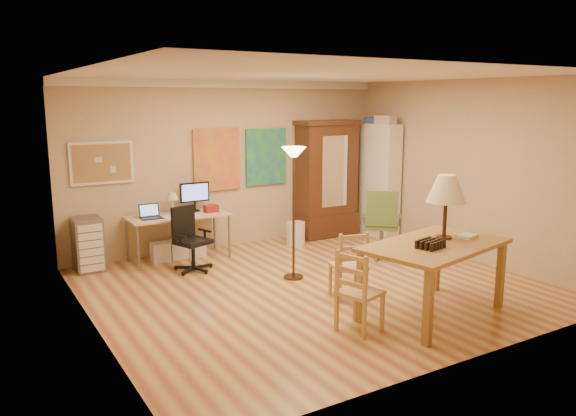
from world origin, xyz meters
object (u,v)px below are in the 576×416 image
armoire (327,186)px  office_chair_green (381,239)px  office_chair_black (192,254)px  bookshelf (380,181)px  computer_desk (180,232)px  dining_table (439,228)px

armoire → office_chair_green: bearing=-93.3°
office_chair_black → office_chair_green: bearing=-17.4°
bookshelf → office_chair_black: bearing=-175.6°
computer_desk → bookshelf: bearing=-6.2°
dining_table → office_chair_green: (0.95, 2.08, -0.71)m
office_chair_green → armoire: armoire is taller
office_chair_black → bookshelf: size_ratio=0.46×
armoire → office_chair_black: bearing=-165.2°
office_chair_green → armoire: size_ratio=0.52×
computer_desk → armoire: size_ratio=0.74×
office_chair_green → bookshelf: size_ratio=0.54×
bookshelf → office_chair_green: bearing=-128.2°
computer_desk → office_chair_black: computer_desk is taller
dining_table → armoire: armoire is taller
dining_table → computer_desk: 4.05m
dining_table → office_chair_black: dining_table is taller
armoire → bookshelf: bearing=-30.6°
computer_desk → dining_table: bearing=-64.4°
office_chair_black → bookshelf: (3.65, 0.28, 0.74)m
office_chair_black → armoire: (2.85, 0.75, 0.64)m
bookshelf → armoire: bearing=149.4°
office_chair_green → armoire: bearing=86.7°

